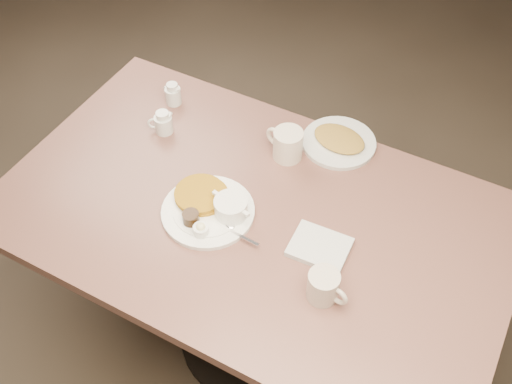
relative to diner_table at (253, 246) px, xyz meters
The scene contains 9 objects.
room 0.82m from the diner_table, ahead, with size 7.04×8.04×2.84m.
diner_table is the anchor object (origin of this frame).
main_plate 0.23m from the diner_table, 151.21° to the right, with size 0.35×0.33×0.07m.
coffee_mug_near 0.40m from the diner_table, 28.50° to the right, with size 0.13×0.10×0.09m.
napkin 0.29m from the diner_table, ahead, with size 0.17×0.14×0.02m.
coffee_mug_far 0.34m from the diner_table, 93.94° to the left, with size 0.14×0.11×0.10m.
creamer_left 0.50m from the diner_table, 158.75° to the left, with size 0.08×0.07×0.08m.
creamer_right 0.60m from the diner_table, 147.72° to the left, with size 0.08×0.07×0.08m.
hash_plate 0.44m from the diner_table, 74.07° to the left, with size 0.28×0.28×0.04m.
Camera 1 is at (0.54, -0.98, 2.13)m, focal length 42.54 mm.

